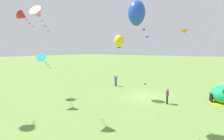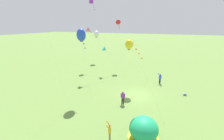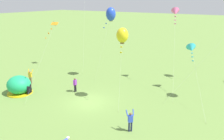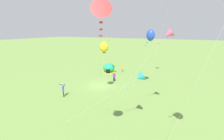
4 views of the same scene
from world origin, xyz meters
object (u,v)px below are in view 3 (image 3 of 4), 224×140
object	(u,v)px
toddler_crawling	(66,140)
popup_tent	(19,85)
person_with_toddler	(75,84)
kite_yellow	(122,35)
kite_orange	(52,28)
kite_cyan	(191,49)
person_arms_raised	(30,76)
person_center_field	(130,121)
kite_blue	(111,14)
kite_pink	(175,12)

from	to	relation	value
toddler_crawling	popup_tent	bearing A→B (deg)	160.21
toddler_crawling	person_with_toddler	world-z (taller)	person_with_toddler
person_with_toddler	kite_yellow	xyz separation A→B (m)	(5.67, 1.02, 6.06)
toddler_crawling	kite_orange	distance (m)	11.79
popup_tent	kite_cyan	size ratio (longest dim) A/B	0.36
toddler_crawling	person_with_toddler	xyz separation A→B (m)	(-5.71, 7.64, 0.79)
person_arms_raised	person_center_field	bearing A→B (deg)	-10.00
kite_orange	kite_cyan	bearing A→B (deg)	37.26
kite_yellow	popup_tent	bearing A→B (deg)	-156.60
person_arms_raised	kite_blue	xyz separation A→B (m)	(7.59, 7.42, 7.59)
kite_cyan	kite_blue	xyz separation A→B (m)	(-10.10, -1.25, 3.56)
person_with_toddler	kite_orange	xyz separation A→B (m)	(-1.22, -1.63, 6.61)
person_with_toddler	person_center_field	bearing A→B (deg)	-22.36
kite_pink	kite_blue	distance (m)	7.99
toddler_crawling	kite_blue	distance (m)	17.08
popup_tent	kite_yellow	bearing A→B (deg)	23.40
popup_tent	person_center_field	bearing A→B (deg)	-0.36
popup_tent	kite_cyan	distance (m)	20.25
kite_yellow	kite_blue	xyz separation A→B (m)	(-4.75, 5.41, 1.57)
person_arms_raised	toddler_crawling	bearing A→B (deg)	-28.24
person_center_field	kite_cyan	distance (m)	12.29
toddler_crawling	person_arms_raised	xyz separation A→B (m)	(-12.39, 6.65, 0.82)
kite_orange	kite_yellow	bearing A→B (deg)	21.03
kite_cyan	person_center_field	bearing A→B (deg)	-98.89
kite_orange	kite_yellow	distance (m)	7.40
toddler_crawling	person_arms_raised	bearing A→B (deg)	151.76
popup_tent	kite_orange	bearing A→B (deg)	27.28
kite_cyan	kite_yellow	distance (m)	8.77
person_with_toddler	kite_cyan	size ratio (longest dim) A/B	0.22
person_with_toddler	kite_cyan	world-z (taller)	kite_cyan
kite_yellow	kite_blue	distance (m)	7.37
popup_tent	kite_orange	xyz separation A→B (m)	(4.02, 2.07, 6.57)
popup_tent	kite_blue	distance (m)	14.08
person_center_field	toddler_crawling	bearing A→B (deg)	-132.30
person_arms_raised	kite_pink	size ratio (longest dim) A/B	0.20
person_with_toddler	kite_cyan	distance (m)	14.03
kite_blue	kite_orange	bearing A→B (deg)	-104.85
kite_yellow	kite_pink	bearing A→B (deg)	73.13
kite_orange	kite_cyan	size ratio (longest dim) A/B	1.07
person_arms_raised	person_with_toddler	size ratio (longest dim) A/B	1.10
kite_cyan	toddler_crawling	bearing A→B (deg)	-109.08
popup_tent	kite_cyan	xyz separation A→B (m)	(16.25, 11.38, 4.04)
person_arms_raised	kite_blue	distance (m)	13.05
kite_orange	kite_yellow	xyz separation A→B (m)	(6.89, 2.65, -0.55)
person_arms_raised	kite_pink	distance (m)	19.92
popup_tent	kite_pink	size ratio (longest dim) A/B	0.29
kite_orange	person_with_toddler	bearing A→B (deg)	53.09
person_with_toddler	kite_yellow	distance (m)	8.36
popup_tent	person_arms_raised	size ratio (longest dim) A/B	1.49
popup_tent	person_center_field	distance (m)	14.46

